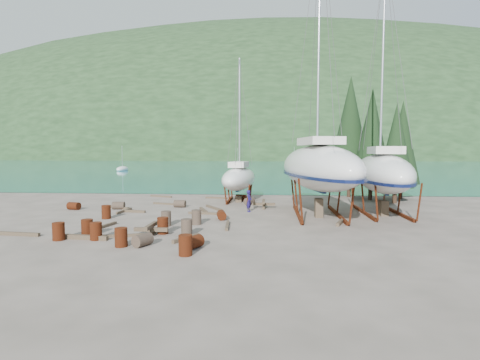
# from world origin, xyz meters

# --- Properties ---
(ground) EXTENTS (600.00, 600.00, 0.00)m
(ground) POSITION_xyz_m (0.00, 0.00, 0.00)
(ground) COLOR #5A5147
(ground) RESTS_ON ground
(bay_water) EXTENTS (700.00, 700.00, 0.00)m
(bay_water) POSITION_xyz_m (0.00, 315.00, 0.01)
(bay_water) COLOR #196681
(bay_water) RESTS_ON ground
(far_hill) EXTENTS (800.00, 360.00, 110.00)m
(far_hill) POSITION_xyz_m (0.00, 320.00, 0.00)
(far_hill) COLOR black
(far_hill) RESTS_ON ground
(far_house_left) EXTENTS (6.60, 5.60, 5.60)m
(far_house_left) POSITION_xyz_m (-60.00, 190.00, 2.92)
(far_house_left) COLOR beige
(far_house_left) RESTS_ON ground
(far_house_center) EXTENTS (6.60, 5.60, 5.60)m
(far_house_center) POSITION_xyz_m (-20.00, 190.00, 2.92)
(far_house_center) COLOR beige
(far_house_center) RESTS_ON ground
(far_house_right) EXTENTS (6.60, 5.60, 5.60)m
(far_house_right) POSITION_xyz_m (30.00, 190.00, 2.92)
(far_house_right) COLOR beige
(far_house_right) RESTS_ON ground
(cypress_near_right) EXTENTS (3.60, 3.60, 10.00)m
(cypress_near_right) POSITION_xyz_m (12.50, 12.00, 5.79)
(cypress_near_right) COLOR black
(cypress_near_right) RESTS_ON ground
(cypress_mid_right) EXTENTS (3.06, 3.06, 8.50)m
(cypress_mid_right) POSITION_xyz_m (14.00, 10.00, 4.92)
(cypress_mid_right) COLOR black
(cypress_mid_right) RESTS_ON ground
(cypress_back_left) EXTENTS (4.14, 4.14, 11.50)m
(cypress_back_left) POSITION_xyz_m (11.00, 14.00, 6.66)
(cypress_back_left) COLOR black
(cypress_back_left) RESTS_ON ground
(cypress_far_right) EXTENTS (3.24, 3.24, 9.00)m
(cypress_far_right) POSITION_xyz_m (15.50, 13.00, 5.21)
(cypress_far_right) COLOR black
(cypress_far_right) RESTS_ON ground
(moored_boat_left) EXTENTS (2.00, 5.00, 6.05)m
(moored_boat_left) POSITION_xyz_m (-30.00, 60.00, 0.39)
(moored_boat_left) COLOR white
(moored_boat_left) RESTS_ON ground
(moored_boat_mid) EXTENTS (2.00, 5.00, 6.05)m
(moored_boat_mid) POSITION_xyz_m (10.00, 80.00, 0.39)
(moored_boat_mid) COLOR white
(moored_boat_mid) RESTS_ON ground
(moored_boat_far) EXTENTS (2.00, 5.00, 6.05)m
(moored_boat_far) POSITION_xyz_m (-8.00, 110.00, 0.39)
(moored_boat_far) COLOR white
(moored_boat_far) RESTS_ON ground
(large_sailboat_near) EXTENTS (6.00, 13.58, 20.66)m
(large_sailboat_near) POSITION_xyz_m (6.68, 3.25, 3.32)
(large_sailboat_near) COLOR white
(large_sailboat_near) RESTS_ON ground
(large_sailboat_far) EXTENTS (4.24, 11.56, 17.90)m
(large_sailboat_far) POSITION_xyz_m (11.17, 4.08, 2.92)
(large_sailboat_far) COLOR white
(large_sailboat_far) RESTS_ON ground
(small_sailboat_shore) EXTENTS (3.49, 8.07, 12.48)m
(small_sailboat_shore) POSITION_xyz_m (0.72, 10.04, 2.05)
(small_sailboat_shore) COLOR white
(small_sailboat_shore) RESTS_ON ground
(worker) EXTENTS (0.49, 0.64, 1.58)m
(worker) POSITION_xyz_m (1.91, 4.39, 0.79)
(worker) COLOR #1A114E
(worker) RESTS_ON ground
(drum_0) EXTENTS (0.58, 0.58, 0.88)m
(drum_0) POSITION_xyz_m (-7.01, -5.06, 0.44)
(drum_0) COLOR #602010
(drum_0) RESTS_ON ground
(drum_1) EXTENTS (0.90, 1.04, 0.58)m
(drum_1) POSITION_xyz_m (-2.46, -5.89, 0.29)
(drum_1) COLOR #2D2823
(drum_1) RESTS_ON ground
(drum_2) EXTENTS (0.98, 0.76, 0.58)m
(drum_2) POSITION_xyz_m (-11.31, 4.30, 0.29)
(drum_2) COLOR #602010
(drum_2) RESTS_ON ground
(drum_3) EXTENTS (0.58, 0.58, 0.88)m
(drum_3) POSITION_xyz_m (-3.42, -6.05, 0.44)
(drum_3) COLOR #602010
(drum_3) RESTS_ON ground
(drum_4) EXTENTS (1.04, 0.88, 0.58)m
(drum_4) POSITION_xyz_m (0.86, 10.33, 0.29)
(drum_4) COLOR #602010
(drum_4) RESTS_ON ground
(drum_5) EXTENTS (0.58, 0.58, 0.88)m
(drum_5) POSITION_xyz_m (-0.99, -0.55, 0.44)
(drum_5) COLOR #2D2823
(drum_5) RESTS_ON ground
(drum_6) EXTENTS (0.75, 0.98, 0.58)m
(drum_6) POSITION_xyz_m (0.31, 1.15, 0.29)
(drum_6) COLOR #602010
(drum_6) RESTS_ON ground
(drum_7) EXTENTS (0.58, 0.58, 0.88)m
(drum_7) POSITION_xyz_m (-0.14, -7.26, 0.44)
(drum_7) COLOR #602010
(drum_7) RESTS_ON ground
(drum_8) EXTENTS (0.58, 0.58, 0.88)m
(drum_8) POSITION_xyz_m (-7.24, 0.87, 0.44)
(drum_8) COLOR #602010
(drum_8) RESTS_ON ground
(drum_9) EXTENTS (0.92, 0.64, 0.58)m
(drum_9) POSITION_xyz_m (-3.64, 6.15, 0.29)
(drum_9) COLOR #2D2823
(drum_9) RESTS_ON ground
(drum_10) EXTENTS (0.58, 0.58, 0.88)m
(drum_10) POSITION_xyz_m (-5.19, -4.86, 0.44)
(drum_10) COLOR #602010
(drum_10) RESTS_ON ground
(drum_11) EXTENTS (0.95, 1.05, 0.58)m
(drum_11) POSITION_xyz_m (1.73, 8.20, 0.29)
(drum_11) COLOR #2D2823
(drum_11) RESTS_ON ground
(drum_12) EXTENTS (0.93, 1.05, 0.58)m
(drum_12) POSITION_xyz_m (-0.03, -6.09, 0.29)
(drum_12) COLOR #602010
(drum_12) RESTS_ON ground
(drum_13) EXTENTS (0.58, 0.58, 0.88)m
(drum_13) POSITION_xyz_m (-6.03, -4.10, 0.44)
(drum_13) COLOR #602010
(drum_13) RESTS_ON ground
(drum_14) EXTENTS (0.58, 0.58, 0.88)m
(drum_14) POSITION_xyz_m (-2.28, -3.22, 0.44)
(drum_14) COLOR #602010
(drum_14) RESTS_ON ground
(drum_15) EXTENTS (0.93, 0.67, 0.58)m
(drum_15) POSITION_xyz_m (-8.05, 4.83, 0.29)
(drum_15) COLOR #2D2823
(drum_15) RESTS_ON ground
(drum_16) EXTENTS (0.58, 0.58, 0.88)m
(drum_16) POSITION_xyz_m (-2.68, -1.15, 0.44)
(drum_16) COLOR #2D2823
(drum_16) RESTS_ON ground
(drum_17) EXTENTS (0.58, 0.58, 0.88)m
(drum_17) POSITION_xyz_m (-0.90, -3.60, 0.44)
(drum_17) COLOR #2D2823
(drum_17) RESTS_ON ground
(timber_0) EXTENTS (2.36, 1.04, 0.14)m
(timber_0) POSITION_xyz_m (-7.05, 12.57, 0.07)
(timber_0) COLOR brown
(timber_0) RESTS_ON ground
(timber_1) EXTENTS (0.82, 1.79, 0.19)m
(timber_1) POSITION_xyz_m (7.68, 0.28, 0.10)
(timber_1) COLOR brown
(timber_1) RESTS_ON ground
(timber_2) EXTENTS (2.31, 1.30, 0.19)m
(timber_2) POSITION_xyz_m (-8.29, 5.11, 0.09)
(timber_2) COLOR brown
(timber_2) RESTS_ON ground
(timber_3) EXTENTS (2.53, 0.79, 0.15)m
(timber_3) POSITION_xyz_m (-4.03, -4.12, 0.07)
(timber_3) COLOR brown
(timber_3) RESTS_ON ground
(timber_4) EXTENTS (1.79, 0.45, 0.17)m
(timber_4) POSITION_xyz_m (-6.36, 3.46, 0.09)
(timber_4) COLOR brown
(timber_4) RESTS_ON ground
(timber_5) EXTENTS (0.37, 2.53, 0.16)m
(timber_5) POSITION_xyz_m (0.94, -1.10, 0.08)
(timber_5) COLOR brown
(timber_5) RESTS_ON ground
(timber_7) EXTENTS (1.06, 1.76, 0.17)m
(timber_7) POSITION_xyz_m (-0.73, -4.52, 0.09)
(timber_7) COLOR brown
(timber_7) RESTS_ON ground
(timber_8) EXTENTS (0.94, 1.96, 0.19)m
(timber_8) POSITION_xyz_m (-1.44, 4.32, 0.09)
(timber_8) COLOR brown
(timber_8) RESTS_ON ground
(timber_9) EXTENTS (2.10, 0.51, 0.15)m
(timber_9) POSITION_xyz_m (-1.56, 11.83, 0.08)
(timber_9) COLOR brown
(timber_9) RESTS_ON ground
(timber_10) EXTENTS (1.70, 2.48, 0.16)m
(timber_10) POSITION_xyz_m (-0.84, 5.53, 0.08)
(timber_10) COLOR brown
(timber_10) RESTS_ON ground
(timber_11) EXTENTS (2.39, 0.47, 0.15)m
(timber_11) POSITION_xyz_m (-1.13, 3.05, 0.08)
(timber_11) COLOR brown
(timber_11) RESTS_ON ground
(timber_12) EXTENTS (0.65, 2.43, 0.17)m
(timber_12) POSITION_xyz_m (-6.13, -2.03, 0.08)
(timber_12) COLOR brown
(timber_12) RESTS_ON ground
(timber_14) EXTENTS (2.64, 0.42, 0.18)m
(timber_14) POSITION_xyz_m (-9.77, -4.28, 0.09)
(timber_14) COLOR brown
(timber_14) RESTS_ON ground
(timber_15) EXTENTS (2.70, 1.00, 0.15)m
(timber_15) POSITION_xyz_m (-4.99, 7.49, 0.07)
(timber_15) COLOR brown
(timber_15) RESTS_ON ground
(timber_16) EXTENTS (2.80, 0.55, 0.23)m
(timber_16) POSITION_xyz_m (-5.94, -4.83, 0.11)
(timber_16) COLOR brown
(timber_16) RESTS_ON ground
(timber_17) EXTENTS (0.39, 2.10, 0.16)m
(timber_17) POSITION_xyz_m (-7.14, 3.59, 0.08)
(timber_17) COLOR brown
(timber_17) RESTS_ON ground
(timber_pile_fore) EXTENTS (1.80, 1.80, 0.60)m
(timber_pile_fore) POSITION_xyz_m (-2.80, -3.61, 0.30)
(timber_pile_fore) COLOR brown
(timber_pile_fore) RESTS_ON ground
(timber_pile_aft) EXTENTS (1.80, 1.80, 0.60)m
(timber_pile_aft) POSITION_xyz_m (2.93, 6.36, 0.30)
(timber_pile_aft) COLOR brown
(timber_pile_aft) RESTS_ON ground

